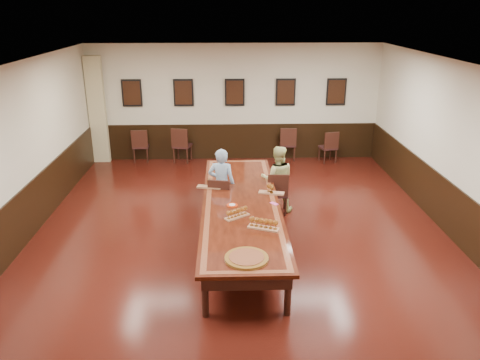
{
  "coord_description": "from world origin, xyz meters",
  "views": [
    {
      "loc": [
        -0.27,
        -7.87,
        4.14
      ],
      "look_at": [
        0.0,
        0.5,
        1.0
      ],
      "focal_mm": 35.0,
      "sensor_mm": 36.0,
      "label": 1
    }
  ],
  "objects_px": {
    "person_man": "(222,184)",
    "spare_chair_b": "(182,144)",
    "spare_chair_d": "(328,146)",
    "conference_table": "(241,209)",
    "spare_chair_c": "(288,143)",
    "chair_man": "(221,199)",
    "person_woman": "(277,179)",
    "spare_chair_a": "(141,145)",
    "chair_woman": "(277,192)",
    "carved_platter": "(246,258)"
  },
  "relations": [
    {
      "from": "chair_man",
      "to": "spare_chair_d",
      "type": "height_order",
      "value": "chair_man"
    },
    {
      "from": "person_woman",
      "to": "spare_chair_b",
      "type": "bearing_deg",
      "value": -53.59
    },
    {
      "from": "chair_woman",
      "to": "spare_chair_c",
      "type": "bearing_deg",
      "value": -98.09
    },
    {
      "from": "spare_chair_b",
      "to": "chair_woman",
      "type": "bearing_deg",
      "value": 135.75
    },
    {
      "from": "spare_chair_d",
      "to": "person_man",
      "type": "distance_m",
      "value": 4.67
    },
    {
      "from": "spare_chair_a",
      "to": "person_woman",
      "type": "xyz_separation_m",
      "value": [
        3.45,
        -3.51,
        0.24
      ]
    },
    {
      "from": "spare_chair_a",
      "to": "person_woman",
      "type": "distance_m",
      "value": 4.93
    },
    {
      "from": "spare_chair_c",
      "to": "chair_man",
      "type": "bearing_deg",
      "value": 69.03
    },
    {
      "from": "chair_man",
      "to": "carved_platter",
      "type": "distance_m",
      "value": 2.96
    },
    {
      "from": "spare_chair_a",
      "to": "carved_platter",
      "type": "height_order",
      "value": "spare_chair_a"
    },
    {
      "from": "chair_woman",
      "to": "spare_chair_d",
      "type": "relative_size",
      "value": 1.02
    },
    {
      "from": "person_woman",
      "to": "conference_table",
      "type": "height_order",
      "value": "person_woman"
    },
    {
      "from": "spare_chair_d",
      "to": "person_man",
      "type": "relative_size",
      "value": 0.6
    },
    {
      "from": "chair_man",
      "to": "spare_chair_c",
      "type": "xyz_separation_m",
      "value": [
        1.87,
        3.97,
        0.01
      ]
    },
    {
      "from": "spare_chair_d",
      "to": "person_man",
      "type": "xyz_separation_m",
      "value": [
        -2.95,
        -3.61,
        0.3
      ]
    },
    {
      "from": "chair_man",
      "to": "spare_chair_d",
      "type": "bearing_deg",
      "value": -117.88
    },
    {
      "from": "spare_chair_a",
      "to": "spare_chair_d",
      "type": "height_order",
      "value": "spare_chair_a"
    },
    {
      "from": "chair_woman",
      "to": "spare_chair_b",
      "type": "xyz_separation_m",
      "value": [
        -2.28,
        3.52,
        0.04
      ]
    },
    {
      "from": "spare_chair_a",
      "to": "person_woman",
      "type": "bearing_deg",
      "value": 131.73
    },
    {
      "from": "spare_chair_b",
      "to": "person_woman",
      "type": "xyz_separation_m",
      "value": [
        2.29,
        -3.42,
        0.22
      ]
    },
    {
      "from": "chair_woman",
      "to": "spare_chair_b",
      "type": "bearing_deg",
      "value": -54.37
    },
    {
      "from": "chair_man",
      "to": "spare_chair_c",
      "type": "bearing_deg",
      "value": -104.45
    },
    {
      "from": "person_man",
      "to": "conference_table",
      "type": "xyz_separation_m",
      "value": [
        0.36,
        -0.95,
        -0.13
      ]
    },
    {
      "from": "spare_chair_a",
      "to": "spare_chair_c",
      "type": "height_order",
      "value": "spare_chair_c"
    },
    {
      "from": "chair_man",
      "to": "spare_chair_c",
      "type": "relative_size",
      "value": 0.98
    },
    {
      "from": "person_man",
      "to": "carved_platter",
      "type": "relative_size",
      "value": 1.89
    },
    {
      "from": "spare_chair_d",
      "to": "conference_table",
      "type": "height_order",
      "value": "spare_chair_d"
    },
    {
      "from": "spare_chair_b",
      "to": "spare_chair_c",
      "type": "relative_size",
      "value": 1.04
    },
    {
      "from": "spare_chair_a",
      "to": "conference_table",
      "type": "distance_m",
      "value": 5.49
    },
    {
      "from": "person_man",
      "to": "spare_chair_b",
      "type": "bearing_deg",
      "value": -62.7
    },
    {
      "from": "chair_man",
      "to": "person_woman",
      "type": "xyz_separation_m",
      "value": [
        1.19,
        0.44,
        0.25
      ]
    },
    {
      "from": "spare_chair_a",
      "to": "person_man",
      "type": "xyz_separation_m",
      "value": [
        2.28,
        -3.86,
        0.28
      ]
    },
    {
      "from": "person_man",
      "to": "carved_platter",
      "type": "bearing_deg",
      "value": 107.69
    },
    {
      "from": "spare_chair_c",
      "to": "carved_platter",
      "type": "relative_size",
      "value": 1.21
    },
    {
      "from": "spare_chair_a",
      "to": "person_man",
      "type": "bearing_deg",
      "value": 117.83
    },
    {
      "from": "chair_man",
      "to": "spare_chair_b",
      "type": "distance_m",
      "value": 4.02
    },
    {
      "from": "spare_chair_a",
      "to": "spare_chair_c",
      "type": "bearing_deg",
      "value": 177.38
    },
    {
      "from": "carved_platter",
      "to": "chair_man",
      "type": "bearing_deg",
      "value": 97.52
    },
    {
      "from": "spare_chair_a",
      "to": "spare_chair_b",
      "type": "distance_m",
      "value": 1.17
    },
    {
      "from": "spare_chair_a",
      "to": "person_woman",
      "type": "relative_size",
      "value": 0.66
    },
    {
      "from": "spare_chair_c",
      "to": "person_woman",
      "type": "relative_size",
      "value": 0.67
    },
    {
      "from": "spare_chair_a",
      "to": "conference_table",
      "type": "relative_size",
      "value": 0.19
    },
    {
      "from": "chair_woman",
      "to": "person_woman",
      "type": "xyz_separation_m",
      "value": [
        0.0,
        0.1,
        0.26
      ]
    },
    {
      "from": "conference_table",
      "to": "carved_platter",
      "type": "relative_size",
      "value": 6.35
    },
    {
      "from": "spare_chair_a",
      "to": "spare_chair_b",
      "type": "height_order",
      "value": "spare_chair_b"
    },
    {
      "from": "spare_chair_d",
      "to": "conference_table",
      "type": "relative_size",
      "value": 0.18
    },
    {
      "from": "spare_chair_d",
      "to": "spare_chair_a",
      "type": "bearing_deg",
      "value": -16.57
    },
    {
      "from": "person_man",
      "to": "chair_woman",
      "type": "bearing_deg",
      "value": -157.11
    },
    {
      "from": "conference_table",
      "to": "spare_chair_a",
      "type": "bearing_deg",
      "value": 118.75
    },
    {
      "from": "spare_chair_a",
      "to": "spare_chair_b",
      "type": "bearing_deg",
      "value": 172.65
    }
  ]
}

